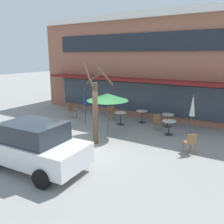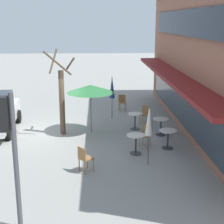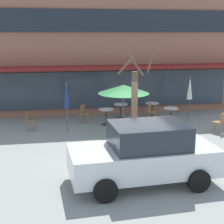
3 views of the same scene
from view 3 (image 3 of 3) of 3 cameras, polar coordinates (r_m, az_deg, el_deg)
The scene contains 15 objects.
ground_plane at distance 12.73m, azimuth 3.36°, elevation -6.50°, with size 80.00×80.00×0.00m, color gray.
building_facade at distance 21.82m, azimuth -2.73°, elevation 10.70°, with size 16.56×9.10×6.73m.
cafe_table_near_wall at distance 16.13m, azimuth -0.98°, elevation -0.36°, with size 0.70×0.70×0.76m.
cafe_table_streetside at distance 17.68m, azimuth 6.70°, elevation 0.75°, with size 0.70×0.70×0.76m.
cafe_table_by_tree at distance 16.61m, azimuth 9.74°, elevation -0.16°, with size 0.70×0.70×0.76m.
cafe_table_mid_patio at distance 17.30m, azimuth 1.44°, elevation 0.56°, with size 0.70×0.70×0.76m.
patio_umbrella_green_folded at distance 17.07m, azimuth 12.80°, elevation 3.87°, with size 0.28×0.28×2.20m.
patio_umbrella_cream_folded at distance 13.94m, azimuth 1.96°, elevation 3.83°, with size 2.10×2.10×2.20m.
patio_umbrella_corner_open at distance 14.75m, azimuth -7.56°, elevation 2.68°, with size 0.28×0.28×2.20m.
cafe_chair_0 at distance 16.60m, azimuth -4.57°, elevation 0.02°, with size 0.55×0.55×0.89m.
cafe_chair_1 at distance 15.64m, azimuth -13.64°, elevation -1.12°, with size 0.44×0.44×0.89m.
cafe_chair_2 at distance 16.82m, azimuth 6.55°, elevation 0.15°, with size 0.55×0.55×0.89m.
cafe_chair_3 at distance 15.54m, azimuth 17.50°, elevation -1.46°, with size 0.56×0.56×0.89m.
parked_sedan at distance 9.91m, azimuth 5.42°, elevation -6.92°, with size 4.29×2.20×1.76m.
street_tree at distance 12.83m, azimuth 3.82°, elevation 1.34°, with size 1.31×1.31×3.76m.
Camera 3 is at (-2.85, -11.65, 4.26)m, focal length 55.00 mm.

